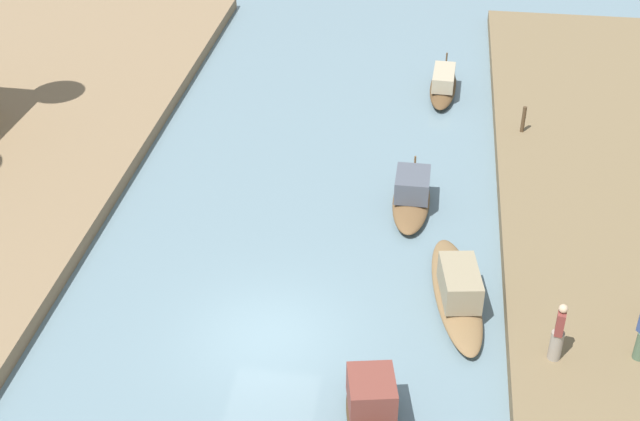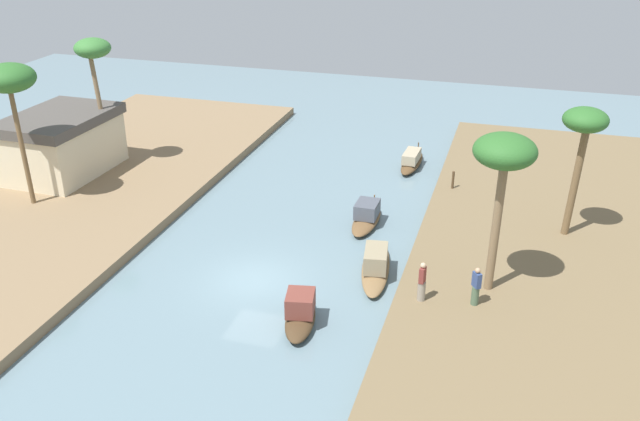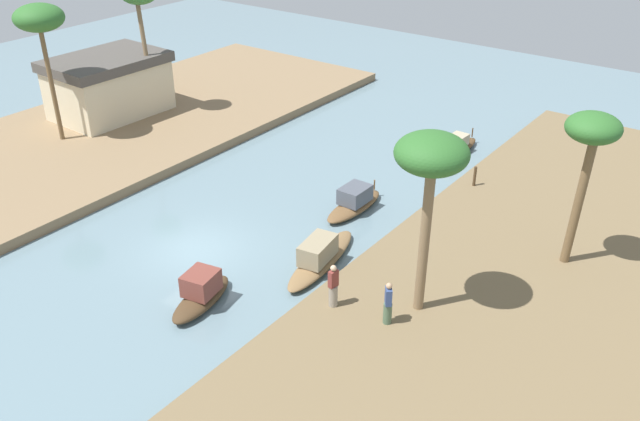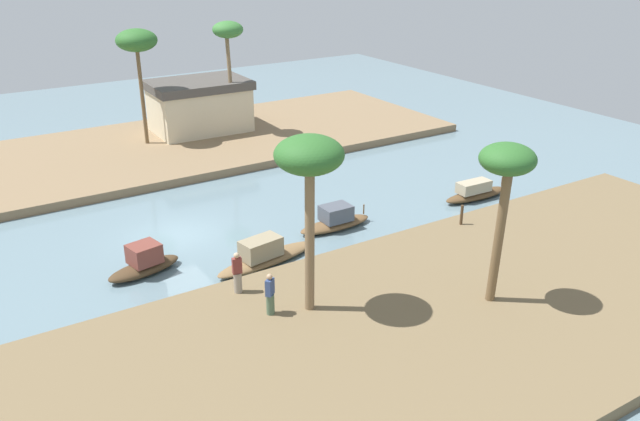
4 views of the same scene
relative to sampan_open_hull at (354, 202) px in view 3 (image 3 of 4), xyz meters
The scene contains 15 objects.
river_water 7.69m from the sampan_open_hull, 153.63° to the left, with size 73.66×73.66×0.00m, color slate.
riverbank_left 11.76m from the sampan_open_hull, 125.82° to the right, with size 47.76×13.42×0.50m, color brown.
riverbank_right 17.75m from the sampan_open_hull, 112.82° to the left, with size 47.76×13.42×0.50m, color #846B4C.
sampan_open_hull is the anchor object (origin of this frame).
sampan_with_red_awning 8.66m from the sampan_open_hull, ahead, with size 4.21×1.20×1.05m.
sampan_with_tall_canopy 4.97m from the sampan_open_hull, 162.28° to the right, with size 5.28×2.01×1.28m.
sampan_upstream_small 9.51m from the sampan_open_hull, behind, with size 3.47×1.77×1.36m.
person_on_near_bank 8.22m from the sampan_open_hull, 151.44° to the right, with size 0.39×0.37×1.71m.
person_by_mooring 9.18m from the sampan_open_hull, 138.88° to the right, with size 0.44×0.43×1.66m.
mooring_post 6.10m from the sampan_open_hull, 38.25° to the right, with size 0.14×0.14×1.00m, color #4C3823.
palm_tree_left_near 10.30m from the sampan_open_hull, 130.09° to the right, with size 2.45×2.45×6.73m.
palm_tree_left_far 11.13m from the sampan_open_hull, 85.59° to the right, with size 2.03×2.03×6.27m.
palm_tree_right_tall 18.89m from the sampan_open_hull, 101.54° to the left, with size 2.60×2.60×7.41m.
palm_tree_right_short 17.93m from the sampan_open_hull, 81.89° to the left, with size 2.03×2.03×7.59m.
riverside_building 18.33m from the sampan_open_hull, 87.76° to the left, with size 6.77×4.86×3.52m.
Camera 3 is at (-16.98, -19.07, 15.55)m, focal length 38.97 mm.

